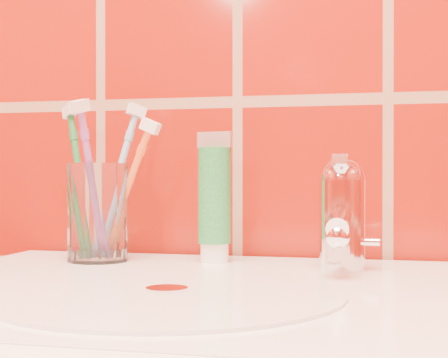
# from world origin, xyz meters

# --- Properties ---
(glass_tumbler) EXTENTS (0.08, 0.08, 0.11)m
(glass_tumbler) POSITION_xyz_m (-0.15, 1.10, 0.91)
(glass_tumbler) COLOR white
(glass_tumbler) RESTS_ON pedestal_sink
(toothpaste_tube) EXTENTS (0.04, 0.04, 0.15)m
(toothpaste_tube) POSITION_xyz_m (-0.01, 1.12, 0.92)
(toothpaste_tube) COLOR white
(toothpaste_tube) RESTS_ON pedestal_sink
(faucet) EXTENTS (0.05, 0.11, 0.12)m
(faucet) POSITION_xyz_m (0.14, 1.09, 0.91)
(faucet) COLOR white
(faucet) RESTS_ON pedestal_sink
(toothbrush_0) EXTENTS (0.11, 0.10, 0.17)m
(toothbrush_0) POSITION_xyz_m (-0.11, 1.11, 0.93)
(toothbrush_0) COLOR orange
(toothbrush_0) RESTS_ON glass_tumbler
(toothbrush_1) EXTENTS (0.13, 0.12, 0.20)m
(toothbrush_1) POSITION_xyz_m (-0.13, 1.13, 0.94)
(toothbrush_1) COLOR #7CB1DD
(toothbrush_1) RESTS_ON glass_tumbler
(toothbrush_2) EXTENTS (0.07, 0.11, 0.20)m
(toothbrush_2) POSITION_xyz_m (-0.14, 1.08, 0.94)
(toothbrush_2) COLOR #8F489A
(toothbrush_2) RESTS_ON glass_tumbler
(toothbrush_3) EXTENTS (0.13, 0.12, 0.20)m
(toothbrush_3) POSITION_xyz_m (-0.17, 1.11, 0.94)
(toothbrush_3) COLOR #1D6D33
(toothbrush_3) RESTS_ON glass_tumbler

